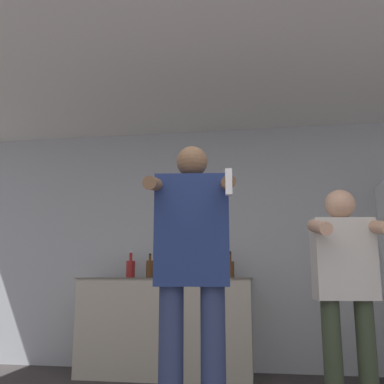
# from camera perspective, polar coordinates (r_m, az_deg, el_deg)

# --- Properties ---
(wall_back) EXTENTS (7.00, 0.06, 2.55)m
(wall_back) POSITION_cam_1_polar(r_m,az_deg,el_deg) (4.61, 7.45, -6.98)
(wall_back) COLOR #B2B7BC
(wall_back) RESTS_ON ground_plane
(ceiling_slab) EXTENTS (7.00, 3.50, 0.05)m
(ceiling_slab) POSITION_cam_1_polar(r_m,az_deg,el_deg) (3.47, 6.26, 16.77)
(ceiling_slab) COLOR silver
(ceiling_slab) RESTS_ON wall_back
(counter) EXTENTS (1.70, 0.59, 0.93)m
(counter) POSITION_cam_1_polar(r_m,az_deg,el_deg) (4.41, -3.44, -17.39)
(counter) COLOR #BCB29E
(counter) RESTS_ON ground_plane
(bottle_red_label) EXTENTS (0.08, 0.08, 0.25)m
(bottle_red_label) POSITION_cam_1_polar(r_m,az_deg,el_deg) (4.48, -5.64, -10.09)
(bottle_red_label) COLOR #563314
(bottle_red_label) RESTS_ON counter
(bottle_dark_rum) EXTENTS (0.10, 0.10, 0.27)m
(bottle_dark_rum) POSITION_cam_1_polar(r_m,az_deg,el_deg) (4.35, 5.02, -10.00)
(bottle_dark_rum) COLOR #563314
(bottle_dark_rum) RESTS_ON counter
(bottle_brown_liquor) EXTENTS (0.09, 0.09, 0.35)m
(bottle_brown_liquor) POSITION_cam_1_polar(r_m,az_deg,el_deg) (4.36, 3.06, -9.45)
(bottle_brown_liquor) COLOR #563314
(bottle_brown_liquor) RESTS_ON counter
(bottle_clear_vodka) EXTENTS (0.09, 0.09, 0.28)m
(bottle_clear_vodka) POSITION_cam_1_polar(r_m,az_deg,el_deg) (4.53, -8.20, -9.98)
(bottle_clear_vodka) COLOR maroon
(bottle_clear_vodka) RESTS_ON counter
(person_woman_foreground) EXTENTS (0.54, 0.54, 1.76)m
(person_woman_foreground) POSITION_cam_1_polar(r_m,az_deg,el_deg) (2.60, -0.00, -10.18)
(person_woman_foreground) COLOR navy
(person_woman_foreground) RESTS_ON ground_plane
(person_man_side) EXTENTS (0.54, 0.50, 1.59)m
(person_man_side) POSITION_cam_1_polar(r_m,az_deg,el_deg) (3.34, 19.76, -10.79)
(person_man_side) COLOR #38422D
(person_man_side) RESTS_ON ground_plane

